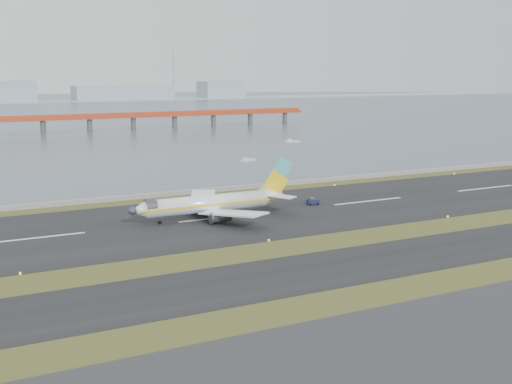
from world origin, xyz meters
The scene contains 11 objects.
ground centered at (0.00, 0.00, 0.00)m, with size 1000.00×1000.00×0.00m, color #364217.
taxiway_strip centered at (0.00, -12.00, 0.05)m, with size 1000.00×18.00×0.10m, color black.
runway_strip centered at (0.00, 30.00, 0.05)m, with size 1000.00×45.00×0.10m, color black.
seawall centered at (0.00, 60.00, 0.50)m, with size 1000.00×2.50×1.00m, color gray.
bay_water centered at (0.00, 460.00, 0.00)m, with size 1400.00×800.00×1.30m, color #445361.
red_pier centered at (20.00, 250.00, 7.28)m, with size 260.00×5.00×10.20m.
far_shoreline centered at (13.62, 620.00, 6.07)m, with size 1400.00×80.00×60.50m.
airliner centered at (-1.63, 30.25, 3.46)m, with size 38.52×32.89×12.80m.
pushback_tug centered at (25.45, 32.70, 0.88)m, with size 3.09×2.14×1.82m.
workboat_near centered at (44.79, 108.05, 0.50)m, with size 6.80×4.54×1.59m.
workboat_far centered at (90.77, 155.88, 0.51)m, with size 6.92×4.22×1.60m.
Camera 1 is at (-55.65, -97.06, 32.01)m, focal length 45.00 mm.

